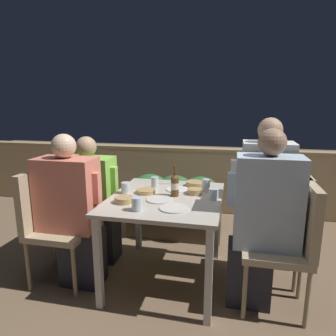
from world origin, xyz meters
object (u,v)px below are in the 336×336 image
chair_right_near (292,235)px  potted_plant (79,201)px  person_blue_shirt (262,221)px  chair_right_far (287,219)px  chair_left_near (50,216)px  chair_left_far (72,200)px  person_coral_top (72,211)px  beer_bottle (175,185)px  person_green_blouse (93,200)px  person_white_polo (261,202)px

chair_right_near → potted_plant: size_ratio=1.43×
person_blue_shirt → chair_right_far: bearing=54.8°
chair_left_near → chair_left_far: 0.40m
person_blue_shirt → potted_plant: bearing=156.8°
person_coral_top → chair_right_far: size_ratio=1.31×
chair_left_far → beer_bottle: beer_bottle is taller
beer_bottle → potted_plant: size_ratio=0.37×
chair_left_near → person_blue_shirt: person_blue_shirt is taller
person_green_blouse → potted_plant: size_ratio=1.78×
chair_right_near → beer_bottle: bearing=168.3°
chair_right_far → potted_plant: chair_right_far is taller
person_coral_top → person_blue_shirt: (1.47, 0.04, 0.04)m
chair_left_far → chair_right_far: bearing=-1.3°
person_green_blouse → beer_bottle: person_green_blouse is taller
beer_bottle → chair_right_far: bearing=8.7°
person_blue_shirt → chair_right_near: bearing=0.0°
person_green_blouse → chair_right_far: (1.72, -0.04, -0.02)m
person_coral_top → potted_plant: 0.97m
potted_plant → person_coral_top: bearing=-63.6°
chair_left_near → chair_left_far: size_ratio=1.00×
chair_left_near → chair_right_far: size_ratio=1.00×
person_blue_shirt → beer_bottle: 0.72m
chair_right_near → person_blue_shirt: (-0.21, -0.00, 0.09)m
chair_left_near → chair_right_near: (1.89, 0.04, 0.00)m
chair_right_far → potted_plant: size_ratio=1.43×
potted_plant → chair_left_near: bearing=-76.1°
chair_left_far → person_coral_top: bearing=-59.7°
chair_right_far → chair_left_far: bearing=178.7°
chair_left_far → chair_right_far: 1.94m
chair_left_far → beer_bottle: (1.04, -0.18, 0.27)m
potted_plant → person_white_polo: bearing=-14.4°
person_blue_shirt → person_green_blouse: bearing=166.3°
person_green_blouse → chair_right_near: 1.74m
chair_left_near → person_blue_shirt: bearing=1.3°
potted_plant → beer_bottle: bearing=-27.2°
person_coral_top → chair_right_far: (1.70, 0.36, -0.06)m
beer_bottle → chair_left_near: bearing=-167.7°
person_blue_shirt → chair_right_far: (0.23, 0.32, -0.09)m
chair_left_near → beer_bottle: size_ratio=3.85×
chair_left_near → person_white_polo: size_ratio=0.69×
chair_left_far → beer_bottle: 1.09m
person_coral_top → person_green_blouse: bearing=93.1°
chair_right_near → person_white_polo: (-0.19, 0.32, 0.13)m
person_green_blouse → potted_plant: 0.63m
chair_left_far → person_blue_shirt: size_ratio=0.72×
potted_plant → chair_right_near: bearing=-21.1°
person_coral_top → potted_plant: bearing=116.4°
chair_left_near → chair_right_far: 1.94m
person_coral_top → chair_right_near: (1.68, 0.04, -0.06)m
chair_left_near → person_coral_top: person_coral_top is taller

